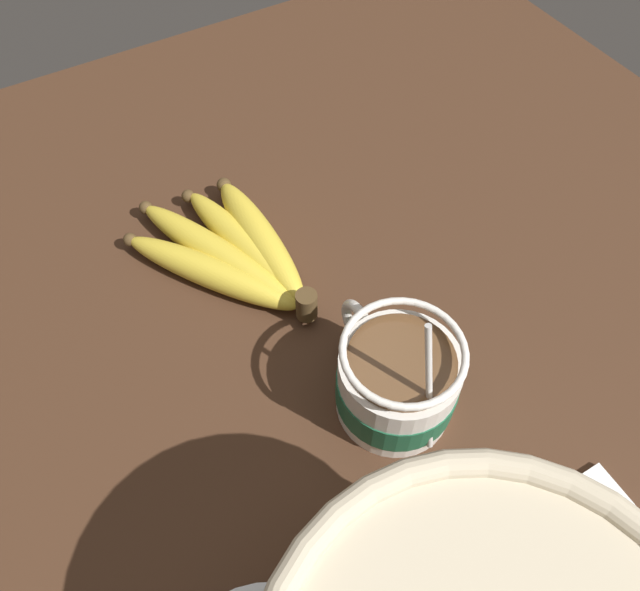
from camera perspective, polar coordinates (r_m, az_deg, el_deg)
table at (r=56.33cm, az=1.02°, el=-8.86°), size 114.43×114.43×2.73cm
coffee_mug at (r=51.29cm, az=6.99°, el=-7.80°), size 13.59×9.94×14.67cm
banana_bunch at (r=62.01cm, az=-7.95°, el=3.93°), size 21.49×14.35×4.08cm
napkin at (r=54.32cm, az=25.33°, el=-21.06°), size 12.12×8.53×0.60cm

